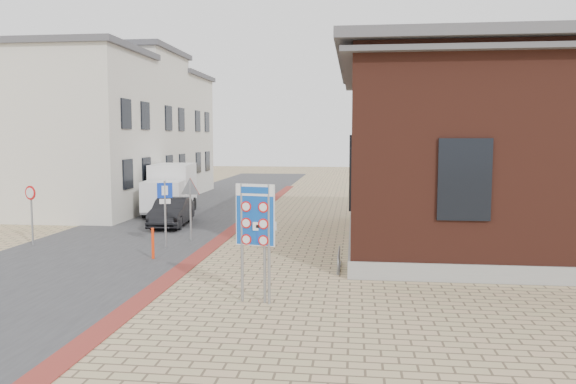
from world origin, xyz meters
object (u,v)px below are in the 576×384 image
at_px(bollard, 153,244).
at_px(parking_sign, 165,203).
at_px(sedan, 172,212).
at_px(essen_sign, 265,247).
at_px(box_truck, 171,188).
at_px(border_sign, 255,218).

bearing_deg(bollard, parking_sign, 95.27).
xyz_separation_m(sedan, bollard, (1.58, -6.61, -0.12)).
height_order(essen_sign, parking_sign, parking_sign).
relative_size(sedan, bollard, 3.73).
bearing_deg(sedan, box_truck, 103.43).
bearing_deg(parking_sign, bollard, -106.18).
relative_size(box_truck, border_sign, 1.76).
distance_m(sedan, border_sign, 12.39).
height_order(parking_sign, bollard, parking_sign).
height_order(border_sign, essen_sign, border_sign).
height_order(sedan, border_sign, border_sign).
distance_m(box_truck, essen_sign, 16.53).
bearing_deg(sedan, essen_sign, -67.03).
xyz_separation_m(border_sign, bollard, (-4.12, 4.30, -1.53)).
bearing_deg(box_truck, bollard, -81.10).
relative_size(border_sign, parking_sign, 1.18).
bearing_deg(border_sign, sedan, 129.07).
distance_m(sedan, parking_sign, 5.21).
xyz_separation_m(box_truck, bollard, (2.93, -10.54, -0.79)).
bearing_deg(border_sign, parking_sign, 136.98).
bearing_deg(essen_sign, border_sign, 171.52).
height_order(box_truck, parking_sign, box_truck).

